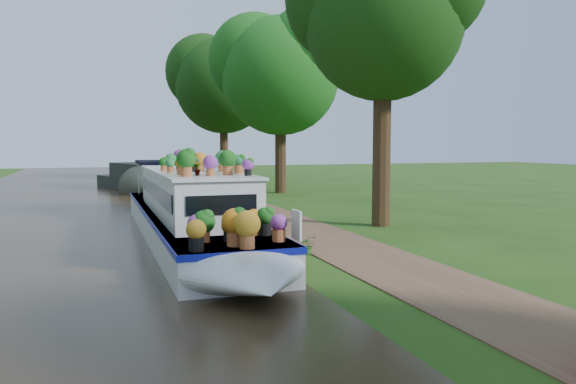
{
  "coord_description": "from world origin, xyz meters",
  "views": [
    {
      "loc": [
        -4.57,
        -12.38,
        2.57
      ],
      "look_at": [
        0.16,
        1.29,
        1.3
      ],
      "focal_mm": 35.0,
      "sensor_mm": 36.0,
      "label": 1
    }
  ],
  "objects_px": {
    "pedestrian_pink": "(184,169)",
    "pedestrian_dark": "(223,176)",
    "second_boat": "(138,179)",
    "plant_boat": "(193,211)"
  },
  "relations": [
    {
      "from": "pedestrian_pink",
      "to": "pedestrian_dark",
      "type": "bearing_deg",
      "value": -85.61
    },
    {
      "from": "pedestrian_pink",
      "to": "second_boat",
      "type": "bearing_deg",
      "value": -136.47
    },
    {
      "from": "plant_boat",
      "to": "pedestrian_dark",
      "type": "height_order",
      "value": "plant_boat"
    },
    {
      "from": "second_boat",
      "to": "pedestrian_pink",
      "type": "relative_size",
      "value": 4.38
    },
    {
      "from": "plant_boat",
      "to": "second_boat",
      "type": "xyz_separation_m",
      "value": [
        -0.1,
        17.34,
        -0.26
      ]
    },
    {
      "from": "pedestrian_pink",
      "to": "plant_boat",
      "type": "bearing_deg",
      "value": -104.72
    },
    {
      "from": "plant_boat",
      "to": "pedestrian_dark",
      "type": "bearing_deg",
      "value": 74.66
    },
    {
      "from": "pedestrian_pink",
      "to": "pedestrian_dark",
      "type": "relative_size",
      "value": 1.13
    },
    {
      "from": "plant_boat",
      "to": "second_boat",
      "type": "distance_m",
      "value": 17.34
    },
    {
      "from": "pedestrian_pink",
      "to": "pedestrian_dark",
      "type": "height_order",
      "value": "pedestrian_pink"
    }
  ]
}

